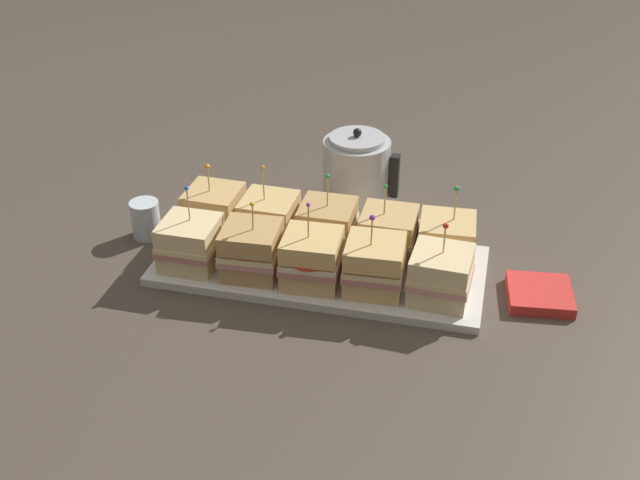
{
  "coord_description": "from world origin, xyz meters",
  "views": [
    {
      "loc": [
        0.33,
        -1.37,
        0.95
      ],
      "look_at": [
        0.0,
        0.0,
        0.07
      ],
      "focal_mm": 45.0,
      "sensor_mm": 36.0,
      "label": 1
    }
  ],
  "objects_px": {
    "sandwich_front_far_right": "(441,275)",
    "sandwich_front_center": "(312,259)",
    "sandwich_front_right": "(375,266)",
    "sandwich_back_left": "(269,219)",
    "sandwich_back_far_right": "(446,241)",
    "kettle_steel": "(357,173)",
    "serving_platter": "(320,266)",
    "sandwich_back_far_left": "(214,211)",
    "sandwich_front_left": "(252,250)",
    "drinking_glass": "(146,219)",
    "sandwich_back_right": "(388,234)",
    "sandwich_front_far_left": "(190,243)",
    "sandwich_back_center": "(326,226)",
    "napkin_stack": "(540,295)"
  },
  "relations": [
    {
      "from": "sandwich_back_far_left",
      "to": "sandwich_front_center",
      "type": "bearing_deg",
      "value": -27.8
    },
    {
      "from": "sandwich_front_far_right",
      "to": "kettle_steel",
      "type": "height_order",
      "value": "kettle_steel"
    },
    {
      "from": "sandwich_front_far_left",
      "to": "sandwich_back_far_right",
      "type": "xyz_separation_m",
      "value": [
        0.52,
        0.13,
        0.0
      ]
    },
    {
      "from": "sandwich_front_left",
      "to": "kettle_steel",
      "type": "xyz_separation_m",
      "value": [
        0.15,
        0.35,
        0.02
      ]
    },
    {
      "from": "serving_platter",
      "to": "kettle_steel",
      "type": "height_order",
      "value": "kettle_steel"
    },
    {
      "from": "sandwich_front_far_left",
      "to": "sandwich_front_center",
      "type": "xyz_separation_m",
      "value": [
        0.26,
        -0.0,
        0.0
      ]
    },
    {
      "from": "sandwich_back_far_left",
      "to": "sandwich_back_right",
      "type": "distance_m",
      "value": 0.39
    },
    {
      "from": "sandwich_front_far_right",
      "to": "sandwich_back_left",
      "type": "xyz_separation_m",
      "value": [
        -0.39,
        0.13,
        -0.0
      ]
    },
    {
      "from": "sandwich_front_far_right",
      "to": "drinking_glass",
      "type": "xyz_separation_m",
      "value": [
        -0.67,
        0.11,
        -0.03
      ]
    },
    {
      "from": "sandwich_back_far_left",
      "to": "sandwich_back_center",
      "type": "xyz_separation_m",
      "value": [
        0.25,
        0.0,
        -0.0
      ]
    },
    {
      "from": "sandwich_front_far_right",
      "to": "drinking_glass",
      "type": "bearing_deg",
      "value": 171.07
    },
    {
      "from": "sandwich_front_center",
      "to": "sandwich_front_right",
      "type": "xyz_separation_m",
      "value": [
        0.13,
        0.01,
        -0.0
      ]
    },
    {
      "from": "sandwich_back_left",
      "to": "kettle_steel",
      "type": "height_order",
      "value": "kettle_steel"
    },
    {
      "from": "sandwich_front_left",
      "to": "sandwich_front_center",
      "type": "bearing_deg",
      "value": -1.0
    },
    {
      "from": "serving_platter",
      "to": "sandwich_back_far_right",
      "type": "relative_size",
      "value": 3.84
    },
    {
      "from": "sandwich_front_right",
      "to": "sandwich_back_right",
      "type": "bearing_deg",
      "value": 87.25
    },
    {
      "from": "sandwich_front_far_right",
      "to": "sandwich_front_right",
      "type": "bearing_deg",
      "value": 179.84
    },
    {
      "from": "serving_platter",
      "to": "sandwich_front_right",
      "type": "relative_size",
      "value": 4.04
    },
    {
      "from": "sandwich_back_center",
      "to": "sandwich_back_far_right",
      "type": "bearing_deg",
      "value": -0.53
    },
    {
      "from": "sandwich_front_left",
      "to": "sandwich_back_left",
      "type": "relative_size",
      "value": 0.92
    },
    {
      "from": "sandwich_front_left",
      "to": "sandwich_back_right",
      "type": "height_order",
      "value": "sandwich_back_right"
    },
    {
      "from": "sandwich_front_right",
      "to": "sandwich_back_right",
      "type": "relative_size",
      "value": 1.01
    },
    {
      "from": "sandwich_back_center",
      "to": "sandwich_back_right",
      "type": "height_order",
      "value": "sandwich_back_center"
    },
    {
      "from": "sandwich_front_right",
      "to": "kettle_steel",
      "type": "bearing_deg",
      "value": 107.1
    },
    {
      "from": "sandwich_back_far_left",
      "to": "sandwich_back_right",
      "type": "bearing_deg",
      "value": -0.33
    },
    {
      "from": "sandwich_front_left",
      "to": "sandwich_back_center",
      "type": "distance_m",
      "value": 0.18
    },
    {
      "from": "sandwich_front_center",
      "to": "sandwich_back_center",
      "type": "bearing_deg",
      "value": 90.68
    },
    {
      "from": "sandwich_front_left",
      "to": "sandwich_front_far_right",
      "type": "xyz_separation_m",
      "value": [
        0.39,
        0.0,
        -0.0
      ]
    },
    {
      "from": "serving_platter",
      "to": "sandwich_back_far_left",
      "type": "height_order",
      "value": "sandwich_back_far_left"
    },
    {
      "from": "sandwich_front_center",
      "to": "sandwich_back_far_left",
      "type": "bearing_deg",
      "value": 152.2
    },
    {
      "from": "serving_platter",
      "to": "sandwich_back_far_left",
      "type": "relative_size",
      "value": 4.05
    },
    {
      "from": "sandwich_front_right",
      "to": "sandwich_front_far_right",
      "type": "bearing_deg",
      "value": -0.16
    },
    {
      "from": "sandwich_front_right",
      "to": "sandwich_back_left",
      "type": "xyz_separation_m",
      "value": [
        -0.26,
        0.13,
        -0.0
      ]
    },
    {
      "from": "kettle_steel",
      "to": "napkin_stack",
      "type": "bearing_deg",
      "value": -33.39
    },
    {
      "from": "sandwich_front_far_right",
      "to": "drinking_glass",
      "type": "distance_m",
      "value": 0.68
    },
    {
      "from": "sandwich_front_far_right",
      "to": "sandwich_front_center",
      "type": "bearing_deg",
      "value": -178.85
    },
    {
      "from": "serving_platter",
      "to": "napkin_stack",
      "type": "relative_size",
      "value": 4.93
    },
    {
      "from": "sandwich_back_left",
      "to": "kettle_steel",
      "type": "bearing_deg",
      "value": 55.14
    },
    {
      "from": "drinking_glass",
      "to": "sandwich_front_center",
      "type": "bearing_deg",
      "value": -15.01
    },
    {
      "from": "sandwich_back_right",
      "to": "kettle_steel",
      "type": "height_order",
      "value": "kettle_steel"
    },
    {
      "from": "sandwich_front_left",
      "to": "sandwich_front_far_right",
      "type": "bearing_deg",
      "value": 0.44
    },
    {
      "from": "sandwich_front_far_left",
      "to": "sandwich_front_right",
      "type": "xyz_separation_m",
      "value": [
        0.39,
        0.0,
        0.0
      ]
    },
    {
      "from": "sandwich_front_center",
      "to": "kettle_steel",
      "type": "relative_size",
      "value": 0.89
    },
    {
      "from": "sandwich_front_far_left",
      "to": "kettle_steel",
      "type": "bearing_deg",
      "value": 51.23
    },
    {
      "from": "sandwich_back_far_right",
      "to": "kettle_steel",
      "type": "height_order",
      "value": "kettle_steel"
    },
    {
      "from": "sandwich_back_right",
      "to": "sandwich_back_far_right",
      "type": "height_order",
      "value": "sandwich_back_far_right"
    },
    {
      "from": "serving_platter",
      "to": "sandwich_back_left",
      "type": "xyz_separation_m",
      "value": [
        -0.13,
        0.07,
        0.06
      ]
    },
    {
      "from": "sandwich_back_far_left",
      "to": "sandwich_back_far_right",
      "type": "xyz_separation_m",
      "value": [
        0.51,
        -0.0,
        -0.0
      ]
    },
    {
      "from": "sandwich_front_left",
      "to": "kettle_steel",
      "type": "relative_size",
      "value": 0.82
    },
    {
      "from": "sandwich_front_center",
      "to": "sandwich_front_far_right",
      "type": "xyz_separation_m",
      "value": [
        0.26,
        0.01,
        -0.0
      ]
    }
  ]
}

